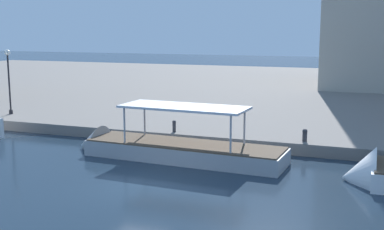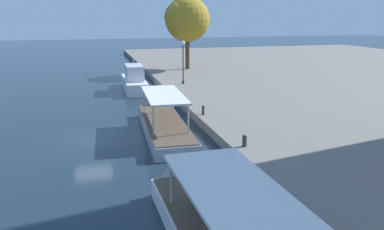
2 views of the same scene
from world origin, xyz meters
The scene contains 6 objects.
ground_plane centered at (0.00, 0.00, 0.00)m, with size 220.00×220.00×0.00m, color #192838.
dock_promenade centered at (0.00, 35.34, 0.34)m, with size 120.00×55.00×0.68m, color slate.
tour_boat_1 centered at (-0.73, 5.01, 0.32)m, with size 12.00×3.23×3.92m.
mooring_bollard_0 centered at (6.00, 8.59, 1.06)m, with size 0.29×0.29×0.71m.
mooring_bollard_1 centered at (-1.73, 8.39, 1.07)m, with size 0.23×0.23×0.73m.
lamp_post centered at (-15.41, 10.17, 3.63)m, with size 0.42×0.42×4.68m.
Camera 1 is at (9.68, -18.79, 6.78)m, focal length 46.72 mm.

